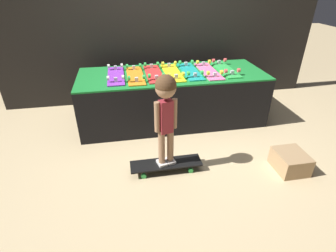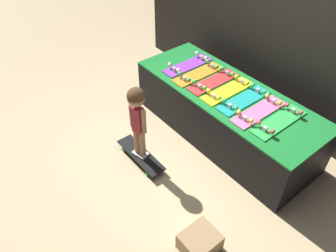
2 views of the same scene
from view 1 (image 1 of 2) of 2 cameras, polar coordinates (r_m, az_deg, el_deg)
ground_plane at (r=3.34m, az=2.60°, el=-2.62°), size 16.00×16.00×0.00m
back_wall at (r=4.16m, az=-1.29°, el=20.93°), size 4.90×0.10×2.29m
display_rack at (r=3.62m, az=0.91°, el=6.29°), size 2.44×0.91×0.68m
skateboard_purple_on_rack at (r=3.44m, az=-11.30°, el=10.81°), size 0.20×0.72×0.09m
skateboard_orange_on_rack at (r=3.41m, az=-7.15°, el=10.98°), size 0.20×0.72×0.09m
skateboard_red_on_rack at (r=3.46m, az=-3.09°, el=11.43°), size 0.20×0.72×0.09m
skateboard_yellow_on_rack at (r=3.49m, az=0.97°, el=11.65°), size 0.20×0.72×0.09m
skateboard_teal_on_rack at (r=3.56m, az=4.87°, el=11.89°), size 0.20×0.72×0.09m
skateboard_pink_on_rack at (r=3.60m, az=8.83°, el=11.85°), size 0.20×0.72×0.09m
skateboard_green_on_rack at (r=3.71m, az=12.31°, el=12.09°), size 0.20×0.72×0.09m
skateboard_on_floor at (r=2.78m, az=-0.42°, el=-8.30°), size 0.75×0.20×0.09m
child at (r=2.41m, az=-0.48°, el=4.62°), size 0.23×0.19×0.96m
storage_box at (r=3.05m, az=25.06°, el=-6.99°), size 0.30×0.34×0.20m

